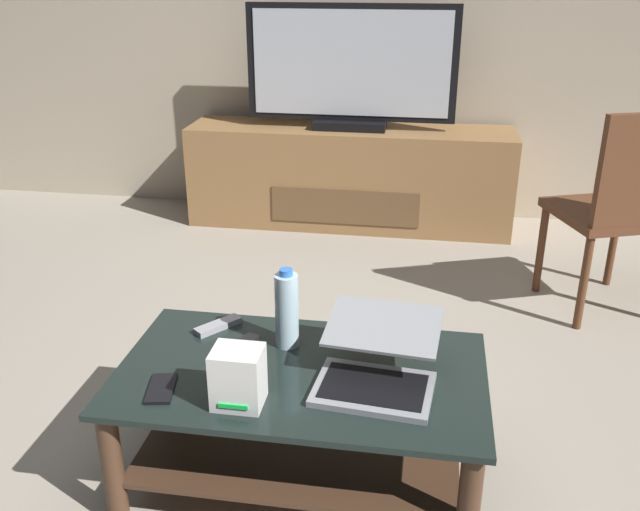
% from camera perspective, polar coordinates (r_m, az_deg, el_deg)
% --- Properties ---
extents(ground_plane, '(7.68, 7.68, 0.00)m').
position_cam_1_polar(ground_plane, '(2.30, -2.33, -16.95)').
color(ground_plane, '#9E9384').
extents(coffee_table, '(1.06, 0.61, 0.39)m').
position_cam_1_polar(coffee_table, '(2.10, -1.55, -12.31)').
color(coffee_table, black).
rests_on(coffee_table, ground).
extents(media_cabinet, '(1.90, 0.45, 0.59)m').
position_cam_1_polar(media_cabinet, '(4.17, 2.46, 6.52)').
color(media_cabinet, olive).
rests_on(media_cabinet, ground).
extents(television, '(1.18, 0.20, 0.69)m').
position_cam_1_polar(television, '(4.02, 2.58, 14.99)').
color(television, black).
rests_on(television, media_cabinet).
extents(dining_chair, '(0.57, 0.57, 0.94)m').
position_cam_1_polar(dining_chair, '(3.24, 23.56, 3.91)').
color(dining_chair, '#59331E').
rests_on(dining_chair, ground).
extents(laptop, '(0.35, 0.40, 0.16)m').
position_cam_1_polar(laptop, '(1.96, 4.76, -8.81)').
color(laptop, gray).
rests_on(laptop, coffee_table).
extents(router_box, '(0.13, 0.11, 0.16)m').
position_cam_1_polar(router_box, '(1.86, -6.76, -9.91)').
color(router_box, white).
rests_on(router_box, coffee_table).
extents(water_bottle_near, '(0.07, 0.07, 0.25)m').
position_cam_1_polar(water_bottle_near, '(2.10, -2.75, -4.48)').
color(water_bottle_near, silver).
rests_on(water_bottle_near, coffee_table).
extents(cell_phone, '(0.10, 0.15, 0.01)m').
position_cam_1_polar(cell_phone, '(1.99, -12.91, -10.62)').
color(cell_phone, black).
rests_on(cell_phone, coffee_table).
extents(tv_remote, '(0.13, 0.15, 0.02)m').
position_cam_1_polar(tv_remote, '(2.26, -8.38, -5.73)').
color(tv_remote, '#99999E').
rests_on(tv_remote, coffee_table).
extents(soundbar_remote, '(0.10, 0.16, 0.02)m').
position_cam_1_polar(soundbar_remote, '(2.13, -6.68, -7.53)').
color(soundbar_remote, black).
rests_on(soundbar_remote, coffee_table).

